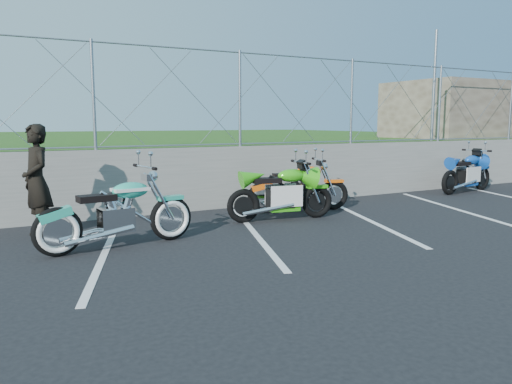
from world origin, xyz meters
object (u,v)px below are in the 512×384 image
sportbike_green (283,195)px  sportbike_blue (467,174)px  cruiser_turquoise (119,216)px  naked_orange (300,189)px  person_standing (37,181)px

sportbike_green → sportbike_blue: 6.23m
sportbike_green → sportbike_blue: sportbike_blue is taller
cruiser_turquoise → sportbike_blue: 9.43m
sportbike_blue → cruiser_turquoise: bearing=-178.3°
naked_orange → sportbike_green: (-0.82, -0.65, 0.01)m
sportbike_green → person_standing: size_ratio=1.17×
sportbike_blue → person_standing: person_standing is taller
cruiser_turquoise → sportbike_blue: cruiser_turquoise is taller
sportbike_blue → person_standing: 10.28m
sportbike_green → naked_orange: bearing=47.3°
cruiser_turquoise → sportbike_green: 3.21m
cruiser_turquoise → person_standing: bearing=119.2°
sportbike_green → person_standing: person_standing is taller
naked_orange → sportbike_blue: (5.35, 0.24, 0.02)m
naked_orange → sportbike_blue: bearing=19.3°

